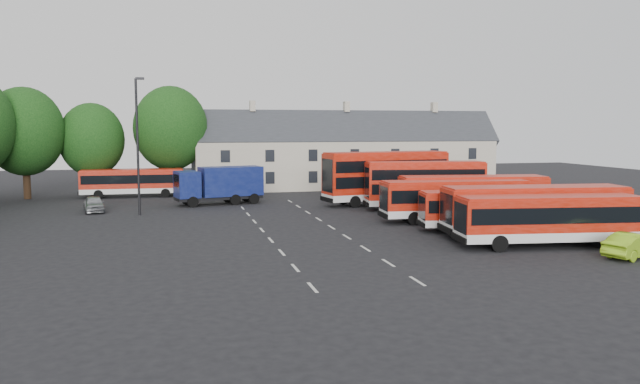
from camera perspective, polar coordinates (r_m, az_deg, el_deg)
The scene contains 15 objects.
ground at distance 41.59m, azimuth -4.95°, elevation -3.92°, with size 140.00×140.00×0.00m, color black.
lane_markings at distance 43.95m, azimuth -2.10°, elevation -3.36°, with size 5.15×33.80×0.01m.
terrace_houses at distance 73.38m, azimuth 2.41°, elevation 3.43°, with size 35.70×7.13×10.06m.
bus_row_a at distance 39.40m, azimuth 20.21°, elevation -2.10°, with size 11.12×3.78×3.08m.
bus_row_b at distance 42.38m, azimuth 19.05°, elevation -1.30°, with size 12.05×3.93×3.35m.
bus_row_c at distance 44.27m, azimuth 15.45°, elevation -1.34°, with size 10.00×3.76×2.76m.
bus_row_d at distance 47.98m, azimuth 12.21°, elevation -0.44°, with size 11.20×3.21×3.13m.
bus_row_e at distance 50.83m, azimuth 13.79°, elevation -0.03°, with size 11.82×4.17×3.27m.
bus_dd_south at distance 54.35m, azimuth 9.58°, elevation 0.88°, with size 10.38×3.52×4.17m.
bus_dd_north at distance 57.78m, azimuth 6.06°, elevation 1.61°, with size 12.09×4.53×4.84m.
bus_north at distance 66.08m, azimuth -16.75°, elevation 1.03°, with size 10.12×2.46×2.85m.
box_truck at distance 58.15m, azimuth -9.11°, elevation 0.78°, with size 8.23×4.16×3.45m.
silver_car at distance 55.80m, azimuth -19.97°, elevation -1.03°, with size 1.59×3.96×1.35m, color #9DA0A4.
lime_car at distance 38.36m, azimuth 26.80°, elevation -4.35°, with size 1.46×4.18×1.38m, color #91C81E.
lamppost at distance 52.15m, azimuth -16.32°, elevation 4.38°, with size 0.77×0.33×11.05m.
Camera 1 is at (-5.98, -40.53, 7.15)m, focal length 35.00 mm.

